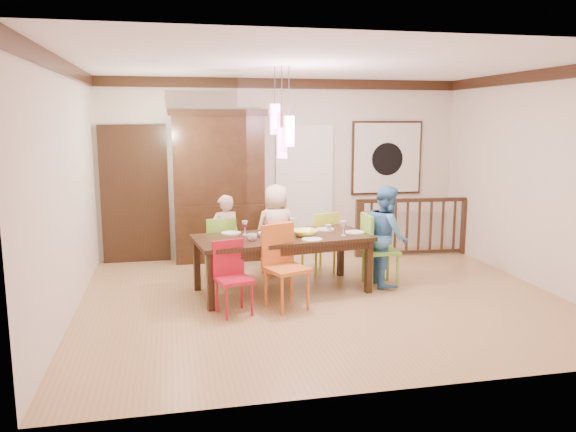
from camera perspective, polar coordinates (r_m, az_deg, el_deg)
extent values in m
plane|color=#A98052|center=(7.23, 3.51, -8.35)|extent=(6.00, 6.00, 0.00)
plane|color=white|center=(6.90, 3.76, 15.19)|extent=(6.00, 6.00, 0.00)
plane|color=beige|center=(9.34, -0.47, 4.88)|extent=(6.00, 0.00, 6.00)
plane|color=beige|center=(6.77, -21.68, 2.33)|extent=(0.00, 5.00, 5.00)
plane|color=beige|center=(8.24, 24.22, 3.37)|extent=(0.00, 5.00, 5.00)
cube|color=black|center=(9.17, -15.28, 1.92)|extent=(1.04, 0.07, 2.24)
cube|color=silver|center=(9.42, 1.67, 2.47)|extent=(0.97, 0.05, 2.22)
cube|color=black|center=(9.81, 9.98, 5.84)|extent=(1.25, 0.04, 1.25)
cube|color=silver|center=(9.79, 10.04, 5.83)|extent=(1.18, 0.02, 1.18)
cylinder|color=black|center=(9.78, 10.07, 5.71)|extent=(0.56, 0.01, 0.56)
cube|color=#FF4C9C|center=(7.19, -1.34, 9.80)|extent=(0.11, 0.11, 0.38)
cylinder|color=black|center=(7.21, -1.35, 13.14)|extent=(0.01, 0.01, 0.46)
cube|color=#FF4C9C|center=(7.13, 0.09, 8.60)|extent=(0.11, 0.11, 0.38)
cylinder|color=black|center=(7.13, 0.09, 12.58)|extent=(0.01, 0.01, 0.61)
cube|color=#FF4C9C|center=(7.16, -0.62, 7.40)|extent=(0.11, 0.11, 0.38)
cylinder|color=black|center=(7.16, -0.63, 11.96)|extent=(0.01, 0.01, 0.76)
cube|color=black|center=(7.32, -0.60, -2.22)|extent=(2.37, 1.32, 0.05)
cube|color=black|center=(7.70, -8.93, -4.61)|extent=(0.09, 0.09, 0.70)
cube|color=black|center=(8.07, 6.13, -3.88)|extent=(0.09, 0.09, 0.70)
cube|color=black|center=(6.86, -8.54, -6.37)|extent=(0.09, 0.09, 0.70)
cube|color=black|center=(7.28, 8.23, -5.43)|extent=(0.09, 0.09, 0.70)
cube|color=black|center=(7.77, -1.25, -2.09)|extent=(2.04, 0.32, 0.10)
cube|color=black|center=(6.90, 0.13, -3.60)|extent=(2.04, 0.32, 0.10)
cube|color=#75BA33|center=(7.99, -6.98, -3.36)|extent=(0.45, 0.45, 0.04)
cube|color=#75BA33|center=(7.94, -7.02, -1.65)|extent=(0.41, 0.08, 0.45)
cylinder|color=#75BA33|center=(7.88, -8.05, -5.27)|extent=(0.04, 0.04, 0.43)
cylinder|color=#75BA33|center=(7.90, -5.64, -5.17)|extent=(0.04, 0.04, 0.43)
cylinder|color=#75BA33|center=(8.20, -8.21, -4.68)|extent=(0.04, 0.04, 0.43)
cylinder|color=#75BA33|center=(8.22, -5.89, -4.58)|extent=(0.04, 0.04, 0.43)
cube|color=orange|center=(8.16, -1.28, -3.34)|extent=(0.44, 0.44, 0.04)
cube|color=orange|center=(8.11, -1.29, -1.83)|extent=(0.37, 0.11, 0.40)
cylinder|color=orange|center=(8.04, -2.13, -5.03)|extent=(0.03, 0.03, 0.39)
cylinder|color=orange|center=(8.09, -0.03, -4.93)|extent=(0.03, 0.03, 0.39)
cylinder|color=orange|center=(8.32, -2.48, -4.52)|extent=(0.03, 0.03, 0.39)
cylinder|color=orange|center=(8.37, -0.45, -4.42)|extent=(0.03, 0.03, 0.39)
cube|color=#BECD2F|center=(8.29, 3.10, -2.79)|extent=(0.54, 0.54, 0.04)
cube|color=#BECD2F|center=(8.24, 3.12, -1.10)|extent=(0.40, 0.19, 0.46)
cylinder|color=#BECD2F|center=(8.14, 2.25, -4.66)|extent=(0.04, 0.04, 0.44)
cylinder|color=#BECD2F|center=(8.23, 4.53, -4.53)|extent=(0.04, 0.04, 0.44)
cylinder|color=#BECD2F|center=(8.46, 1.69, -4.11)|extent=(0.04, 0.04, 0.44)
cylinder|color=#BECD2F|center=(8.54, 3.89, -3.99)|extent=(0.04, 0.04, 0.44)
cube|color=#AB1023|center=(6.56, -5.51, -6.48)|extent=(0.47, 0.47, 0.04)
cube|color=#AB1023|center=(6.50, -5.54, -4.53)|extent=(0.38, 0.14, 0.42)
cylinder|color=#AB1023|center=(6.46, -6.71, -8.72)|extent=(0.03, 0.03, 0.40)
cylinder|color=#AB1023|center=(6.50, -3.94, -8.58)|extent=(0.03, 0.03, 0.40)
cylinder|color=#AB1023|center=(6.76, -6.96, -7.89)|extent=(0.03, 0.03, 0.40)
cylinder|color=#AB1023|center=(6.79, -4.30, -7.76)|extent=(0.03, 0.03, 0.40)
cube|color=#CB6224|center=(6.72, -0.13, -5.42)|extent=(0.59, 0.59, 0.04)
cube|color=#CB6224|center=(6.65, -0.13, -3.17)|extent=(0.44, 0.21, 0.50)
cylinder|color=#CB6224|center=(6.58, -1.38, -8.00)|extent=(0.04, 0.04, 0.48)
cylinder|color=#CB6224|center=(6.65, 1.76, -7.80)|extent=(0.04, 0.04, 0.48)
cylinder|color=#CB6224|center=(6.92, -1.94, -7.09)|extent=(0.04, 0.04, 0.48)
cylinder|color=#CB6224|center=(6.99, 1.05, -6.91)|extent=(0.04, 0.04, 0.48)
cube|color=#69A933|center=(7.76, 9.38, -3.53)|extent=(0.46, 0.46, 0.04)
cube|color=#69A933|center=(7.71, 9.43, -1.61)|extent=(0.05, 0.45, 0.49)
cylinder|color=#69A933|center=(7.60, 8.54, -5.70)|extent=(0.04, 0.04, 0.47)
cylinder|color=#69A933|center=(7.73, 11.07, -5.51)|extent=(0.04, 0.04, 0.47)
cylinder|color=#69A933|center=(7.92, 7.64, -5.03)|extent=(0.04, 0.04, 0.47)
cylinder|color=#69A933|center=(8.05, 10.07, -4.86)|extent=(0.04, 0.04, 0.47)
cube|color=black|center=(9.11, -6.92, -1.63)|extent=(1.42, 0.44, 0.91)
cube|color=black|center=(8.97, -7.09, 5.72)|extent=(1.42, 0.40, 1.42)
cube|color=black|center=(9.16, -7.19, 5.80)|extent=(1.22, 0.02, 1.22)
cube|color=black|center=(8.95, -7.19, 10.39)|extent=(1.52, 0.44, 0.10)
cube|color=black|center=(9.26, 7.38, -1.44)|extent=(0.13, 0.13, 0.92)
cube|color=black|center=(10.01, 17.39, -0.96)|extent=(0.13, 0.13, 0.92)
cube|color=black|center=(9.52, 12.69, 1.58)|extent=(1.96, 0.23, 0.06)
cube|color=black|center=(9.68, 12.50, -3.58)|extent=(1.84, 0.20, 0.05)
imported|color=beige|center=(8.02, -6.41, -2.12)|extent=(0.50, 0.39, 1.21)
imported|color=beige|center=(8.22, -1.20, -1.34)|extent=(0.72, 0.55, 1.33)
imported|color=#4380BE|center=(7.76, 10.00, -1.96)|extent=(0.59, 0.72, 1.38)
imported|color=yellow|center=(7.31, 1.68, -1.72)|extent=(0.34, 0.34, 0.08)
imported|color=white|center=(7.26, -2.33, -1.89)|extent=(0.24, 0.24, 0.06)
imported|color=silver|center=(7.02, -3.67, -2.17)|extent=(0.15, 0.15, 0.09)
imported|color=silver|center=(7.66, 4.11, -1.19)|extent=(0.11, 0.11, 0.09)
cylinder|color=white|center=(7.50, -5.82, -1.72)|extent=(0.26, 0.26, 0.01)
cylinder|color=white|center=(7.62, -1.51, -1.50)|extent=(0.26, 0.26, 0.01)
cylinder|color=white|center=(7.73, 3.77, -1.35)|extent=(0.26, 0.26, 0.01)
cylinder|color=white|center=(6.91, -5.68, -2.72)|extent=(0.26, 0.26, 0.01)
cylinder|color=white|center=(7.07, 2.46, -2.39)|extent=(0.26, 0.26, 0.01)
cylinder|color=white|center=(7.57, 6.81, -1.64)|extent=(0.26, 0.26, 0.01)
cube|color=#D83359|center=(7.02, -0.31, -2.47)|extent=(0.18, 0.14, 0.01)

